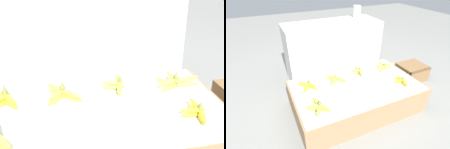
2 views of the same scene
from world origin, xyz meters
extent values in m
cube|color=#997551|center=(0.00, 0.00, 0.14)|extent=(1.29, 0.75, 0.28)
cube|color=silver|center=(0.00, 0.00, 0.28)|extent=(1.25, 0.72, 0.00)
cube|color=beige|center=(0.06, 0.75, 0.36)|extent=(1.21, 0.46, 0.73)
ellipsoid|color=gold|center=(-0.43, -0.22, 0.30)|extent=(0.11, 0.12, 0.03)
ellipsoid|color=gold|center=(-0.43, -0.22, 0.33)|extent=(0.11, 0.13, 0.03)
ellipsoid|color=yellow|center=(0.45, -0.12, 0.29)|extent=(0.04, 0.13, 0.02)
ellipsoid|color=yellow|center=(0.42, -0.16, 0.29)|extent=(0.13, 0.03, 0.02)
ellipsoid|color=yellow|center=(0.45, -0.19, 0.29)|extent=(0.05, 0.13, 0.02)
ellipsoid|color=yellow|center=(0.46, -0.11, 0.32)|extent=(0.03, 0.13, 0.02)
ellipsoid|color=yellow|center=(0.43, -0.15, 0.32)|extent=(0.13, 0.04, 0.02)
ellipsoid|color=yellow|center=(0.44, -0.20, 0.32)|extent=(0.05, 0.13, 0.02)
cone|color=olive|center=(0.46, -0.16, 0.35)|extent=(0.03, 0.03, 0.04)
ellipsoid|color=gold|center=(-0.42, 0.12, 0.30)|extent=(0.10, 0.13, 0.03)
ellipsoid|color=gold|center=(-0.47, 0.13, 0.33)|extent=(0.12, 0.11, 0.03)
ellipsoid|color=gold|center=(-0.43, 0.13, 0.33)|extent=(0.10, 0.13, 0.03)
cone|color=olive|center=(-0.45, 0.16, 0.37)|extent=(0.04, 0.04, 0.05)
ellipsoid|color=gold|center=(-0.19, 0.18, 0.30)|extent=(0.11, 0.11, 0.03)
ellipsoid|color=gold|center=(-0.20, 0.12, 0.30)|extent=(0.11, 0.11, 0.03)
ellipsoid|color=gold|center=(-0.12, 0.12, 0.30)|extent=(0.12, 0.10, 0.03)
ellipsoid|color=gold|center=(-0.19, 0.19, 0.33)|extent=(0.10, 0.12, 0.03)
ellipsoid|color=gold|center=(-0.19, 0.12, 0.33)|extent=(0.11, 0.11, 0.03)
ellipsoid|color=gold|center=(-0.12, 0.11, 0.33)|extent=(0.11, 0.12, 0.03)
cone|color=olive|center=(-0.16, 0.16, 0.36)|extent=(0.03, 0.03, 0.05)
ellipsoid|color=gold|center=(0.16, 0.23, 0.30)|extent=(0.03, 0.13, 0.02)
ellipsoid|color=gold|center=(0.12, 0.19, 0.30)|extent=(0.13, 0.03, 0.02)
ellipsoid|color=gold|center=(0.14, 0.15, 0.30)|extent=(0.06, 0.13, 0.02)
ellipsoid|color=gold|center=(0.15, 0.23, 0.32)|extent=(0.03, 0.13, 0.02)
ellipsoid|color=gold|center=(0.11, 0.20, 0.32)|extent=(0.13, 0.05, 0.02)
ellipsoid|color=gold|center=(0.14, 0.15, 0.32)|extent=(0.06, 0.13, 0.02)
cone|color=olive|center=(0.15, 0.19, 0.35)|extent=(0.03, 0.03, 0.04)
ellipsoid|color=#DBCC4C|center=(0.52, 0.14, 0.30)|extent=(0.17, 0.05, 0.03)
ellipsoid|color=#DBCC4C|center=(0.48, 0.18, 0.30)|extent=(0.10, 0.16, 0.03)
ellipsoid|color=#DBCC4C|center=(0.43, 0.19, 0.30)|extent=(0.12, 0.14, 0.03)
ellipsoid|color=#DBCC4C|center=(0.43, 0.13, 0.30)|extent=(0.16, 0.10, 0.03)
ellipsoid|color=#DBCC4C|center=(0.52, 0.16, 0.32)|extent=(0.17, 0.04, 0.03)
ellipsoid|color=#DBCC4C|center=(0.46, 0.19, 0.32)|extent=(0.03, 0.16, 0.03)
ellipsoid|color=#DBCC4C|center=(0.41, 0.13, 0.32)|extent=(0.16, 0.08, 0.03)
cone|color=olive|center=(0.46, 0.15, 0.36)|extent=(0.03, 0.03, 0.04)
camera|label=1|loc=(-0.22, -1.30, 1.09)|focal=50.00mm
camera|label=2|loc=(-0.78, -1.25, 1.30)|focal=28.00mm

